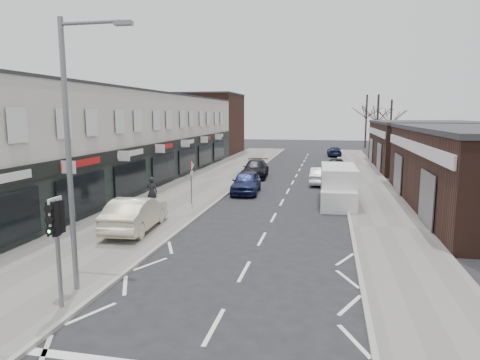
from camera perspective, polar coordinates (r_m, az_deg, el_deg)
The scene contains 20 objects.
ground at distance 13.44m, azimuth -1.15°, elevation -15.05°, with size 160.00×160.00×0.00m, color black.
pavement_left at distance 35.69m, azimuth -3.83°, elevation 0.11°, with size 5.50×64.00×0.12m, color slate.
pavement_right at distance 34.53m, azimuth 16.58°, elevation -0.53°, with size 3.50×64.00×0.12m, color slate.
shop_terrace_left at distance 35.48m, azimuth -15.60°, elevation 5.43°, with size 8.00×41.00×7.10m, color silver.
brick_block_far at distance 59.27m, azimuth -4.20°, elevation 7.38°, with size 8.00×10.00×8.00m, color #41241B.
right_unit_far at distance 47.11m, azimuth 23.73°, elevation 4.18°, with size 10.00×16.00×4.50m, color #39211A.
tree_far_a at distance 60.55m, azimuth 17.65°, elevation 3.23°, with size 3.60×3.60×8.00m, color #382D26, non-canonical shape.
tree_far_b at distance 66.78m, azimuth 19.28°, elevation 3.63°, with size 3.60×3.60×7.50m, color #382D26, non-canonical shape.
tree_far_c at distance 72.41m, azimuth 16.32°, elevation 4.14°, with size 3.60×3.60×8.50m, color #382D26, non-canonical shape.
traffic_light at distance 12.64m, azimuth -23.32°, elevation -5.76°, with size 0.28×0.60×3.10m.
street_lamp at distance 13.37m, azimuth -21.36°, elevation 4.70°, with size 2.23×0.22×8.00m.
warning_sign at distance 25.46m, azimuth -6.46°, elevation 1.44°, with size 0.12×0.80×2.70m.
white_van at distance 26.87m, azimuth 12.97°, elevation -0.77°, with size 2.19×5.89×2.27m.
sedan_on_pavement at distance 20.31m, azimuth -13.74°, elevation -4.36°, with size 1.65×4.73×1.56m, color beige.
pedestrian at distance 25.32m, azimuth -11.66°, elevation -1.52°, with size 0.63×0.41×1.72m, color black.
parked_car_left_a at distance 29.54m, azimuth 0.82°, elevation -0.30°, with size 1.80×4.48×1.52m, color #161D46.
parked_car_left_b at distance 36.99m, azimuth 2.08°, elevation 1.50°, with size 2.08×5.11×1.48m, color black.
parked_car_right_a at distance 33.82m, azimuth 10.69°, elevation 0.54°, with size 1.41×4.05×1.34m, color white.
parked_car_right_b at distance 42.39m, azimuth 12.69°, elevation 2.11°, with size 1.55×3.86×1.32m, color black.
parked_car_right_c at distance 56.95m, azimuth 12.46°, elevation 3.73°, with size 1.70×4.19×1.22m, color #121B39.
Camera 1 is at (2.76, -11.98, 5.43)m, focal length 32.00 mm.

